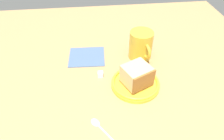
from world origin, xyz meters
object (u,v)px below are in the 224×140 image
teaspoon (100,126)px  sugar_cube (101,74)px  tea_mug (141,45)px  small_plate (135,83)px  folded_napkin (87,56)px  cake_slice (137,76)px

teaspoon → sugar_cube: 19.92cm
tea_mug → sugar_cube: (15.65, 9.36, -4.45)cm
tea_mug → sugar_cube: bearing=30.9°
tea_mug → sugar_cube: size_ratio=6.30×
small_plate → folded_napkin: (15.31, -17.05, -0.69)cm
tea_mug → sugar_cube: tea_mug is taller
cake_slice → folded_napkin: size_ratio=0.79×
cake_slice → tea_mug: 15.98cm
small_plate → tea_mug: (-4.79, -15.00, 4.35)cm
tea_mug → teaspoon: bearing=59.3°
small_plate → cake_slice: bearing=115.2°
small_plate → folded_napkin: small_plate is taller
tea_mug → folded_napkin: size_ratio=0.84×
cake_slice → teaspoon: bearing=47.7°
folded_napkin → sugar_cube: sugar_cube is taller
small_plate → sugar_cube: (10.86, -5.64, -0.10)cm
small_plate → teaspoon: small_plate is taller
small_plate → sugar_cube: 12.24cm
cake_slice → sugar_cube: cake_slice is taller
small_plate → folded_napkin: bearing=-48.1°
small_plate → cake_slice: (-0.12, 0.25, 3.50)cm
teaspoon → sugar_cube: size_ratio=5.77×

